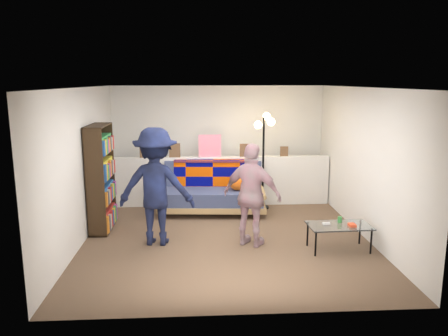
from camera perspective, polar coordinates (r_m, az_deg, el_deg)
The scene contains 10 objects.
ground at distance 7.29m, azimuth 0.19°, elevation -8.75°, with size 5.00×5.00×0.00m, color brown.
room_shell at distance 7.36m, azimuth -0.03°, elevation 4.86°, with size 4.60×5.05×2.45m.
half_wall_ledge at distance 8.87m, azimuth -0.54°, elevation -1.70°, with size 4.45×0.15×1.00m, color silver.
ledge_decor at distance 8.71m, azimuth -2.03°, elevation 2.59°, with size 2.97×0.02×0.45m.
futon_sofa at distance 8.42m, azimuth -1.38°, elevation -3.11°, with size 2.07×1.10×0.86m.
bookshelf at distance 7.65m, azimuth -15.79°, elevation -1.69°, with size 0.30×0.89×1.79m.
coffee_table at distance 6.80m, azimuth 14.86°, elevation -7.41°, with size 0.95×0.55×0.48m.
floor_lamp at distance 8.54m, azimuth 5.31°, elevation 3.49°, with size 0.37×0.35×1.89m.
person_left at distance 6.77m, azimuth -8.87°, elevation -2.42°, with size 1.17×0.67×1.82m, color black.
person_right at distance 6.64m, azimuth 3.68°, elevation -3.59°, with size 0.93×0.39×1.59m, color pink.
Camera 1 is at (-0.44, -6.83, 2.51)m, focal length 35.00 mm.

